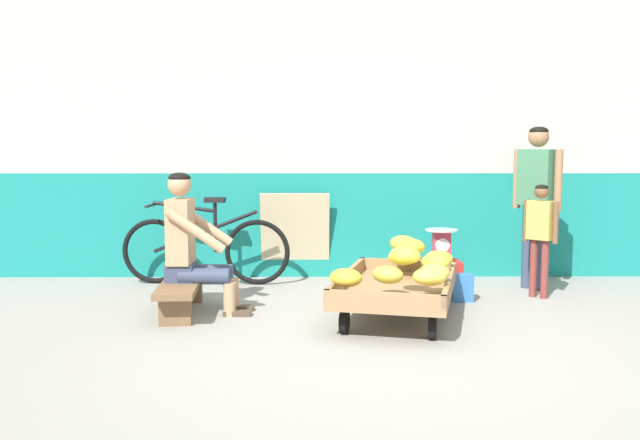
% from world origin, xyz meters
% --- Properties ---
extents(ground_plane, '(80.00, 80.00, 0.00)m').
position_xyz_m(ground_plane, '(0.00, 0.00, 0.00)').
color(ground_plane, gray).
extents(back_wall, '(16.00, 0.30, 3.02)m').
position_xyz_m(back_wall, '(0.00, 2.90, 1.51)').
color(back_wall, '#19847A').
rests_on(back_wall, ground).
extents(banana_cart, '(1.17, 1.60, 0.36)m').
position_xyz_m(banana_cart, '(0.18, 0.99, 0.24)').
color(banana_cart, '#99754C').
rests_on(banana_cart, ground).
extents(banana_pile, '(1.11, 1.33, 0.26)m').
position_xyz_m(banana_pile, '(0.27, 1.02, 0.47)').
color(banana_pile, gold).
rests_on(banana_pile, banana_cart).
extents(low_bench, '(0.36, 1.12, 0.27)m').
position_xyz_m(low_bench, '(-1.54, 1.21, 0.20)').
color(low_bench, brown).
rests_on(low_bench, ground).
extents(vendor_seated, '(0.69, 0.48, 1.14)m').
position_xyz_m(vendor_seated, '(-1.45, 1.21, 0.57)').
color(vendor_seated, tan).
rests_on(vendor_seated, ground).
extents(plastic_crate, '(0.36, 0.28, 0.30)m').
position_xyz_m(plastic_crate, '(0.70, 1.96, 0.15)').
color(plastic_crate, red).
rests_on(plastic_crate, ground).
extents(weighing_scale, '(0.30, 0.30, 0.29)m').
position_xyz_m(weighing_scale, '(0.70, 1.96, 0.45)').
color(weighing_scale, '#28282D').
rests_on(weighing_scale, plastic_crate).
extents(bicycle_near_left, '(1.66, 0.48, 0.86)m').
position_xyz_m(bicycle_near_left, '(-1.53, 2.39, 0.35)').
color(bicycle_near_left, black).
rests_on(bicycle_near_left, ground).
extents(sign_board, '(0.70, 0.23, 0.88)m').
position_xyz_m(sign_board, '(-0.66, 2.71, 0.44)').
color(sign_board, '#C6B289').
rests_on(sign_board, ground).
extents(customer_adult, '(0.36, 0.38, 1.53)m').
position_xyz_m(customer_adult, '(1.62, 2.13, 0.95)').
color(customer_adult, '#38425B').
rests_on(customer_adult, ground).
extents(customer_child, '(0.25, 0.24, 1.01)m').
position_xyz_m(customer_child, '(1.54, 1.76, 0.63)').
color(customer_child, brown).
rests_on(customer_child, ground).
extents(shopping_bag, '(0.18, 0.12, 0.24)m').
position_xyz_m(shopping_bag, '(0.83, 1.62, 0.12)').
color(shopping_bag, '#3370B7').
rests_on(shopping_bag, ground).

